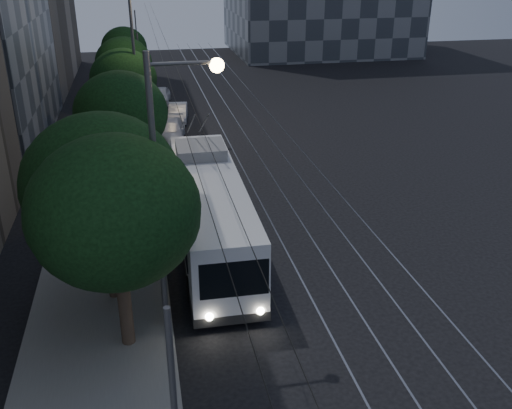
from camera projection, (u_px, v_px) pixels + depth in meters
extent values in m
plane|color=black|center=(294.00, 278.00, 22.95)|extent=(120.00, 120.00, 0.00)
cube|color=gray|center=(114.00, 141.00, 39.44)|extent=(5.00, 90.00, 0.15)
cube|color=gray|center=(225.00, 135.00, 40.90)|extent=(0.08, 90.00, 0.02)
cube|color=gray|center=(245.00, 134.00, 41.17)|extent=(0.08, 90.00, 0.02)
cube|color=gray|center=(266.00, 132.00, 41.45)|extent=(0.08, 90.00, 0.02)
cube|color=gray|center=(285.00, 131.00, 41.72)|extent=(0.08, 90.00, 0.02)
cylinder|color=black|center=(162.00, 58.00, 37.87)|extent=(0.02, 90.00, 0.02)
cylinder|color=black|center=(172.00, 57.00, 38.00)|extent=(0.02, 90.00, 0.02)
cylinder|color=#58595B|center=(147.00, 141.00, 29.71)|extent=(0.14, 0.14, 6.00)
cylinder|color=#58595B|center=(140.00, 70.00, 47.61)|extent=(0.14, 0.14, 6.00)
cylinder|color=#58595B|center=(137.00, 37.00, 65.51)|extent=(0.14, 0.14, 6.00)
cube|color=silver|center=(210.00, 211.00, 24.53)|extent=(2.82, 12.47, 2.95)
cube|color=black|center=(211.00, 238.00, 25.07)|extent=(2.86, 12.51, 0.36)
cube|color=black|center=(209.00, 203.00, 24.94)|extent=(2.84, 9.88, 1.09)
cube|color=black|center=(234.00, 279.00, 18.88)|extent=(2.34, 0.11, 1.35)
cube|color=black|center=(195.00, 159.00, 29.97)|extent=(2.14, 0.11, 1.04)
cube|color=#29F63F|center=(234.00, 254.00, 18.50)|extent=(1.66, 0.08, 0.33)
cube|color=gray|center=(201.00, 150.00, 26.61)|extent=(2.27, 2.31, 0.52)
sphere|color=white|center=(209.00, 317.00, 19.22)|extent=(0.27, 0.27, 0.27)
sphere|color=white|center=(260.00, 311.00, 19.54)|extent=(0.27, 0.27, 0.27)
cylinder|color=#58595B|center=(191.00, 125.00, 27.14)|extent=(0.06, 4.69, 2.24)
cylinder|color=#58595B|center=(204.00, 124.00, 27.26)|extent=(0.06, 4.69, 2.24)
cylinder|color=black|center=(192.00, 289.00, 21.27)|extent=(0.31, 1.04, 1.04)
cylinder|color=black|center=(258.00, 282.00, 21.74)|extent=(0.31, 1.04, 1.04)
cylinder|color=black|center=(178.00, 215.00, 27.28)|extent=(0.31, 1.04, 1.04)
cylinder|color=black|center=(230.00, 210.00, 27.75)|extent=(0.31, 1.04, 1.04)
cylinder|color=black|center=(175.00, 199.00, 29.06)|extent=(0.31, 1.04, 1.04)
cylinder|color=black|center=(224.00, 195.00, 29.53)|extent=(0.31, 1.04, 1.04)
imported|color=#B5BABE|center=(177.00, 169.00, 32.46)|extent=(3.94, 5.63, 1.43)
imported|color=silver|center=(173.00, 145.00, 36.69)|extent=(2.58, 4.08, 1.30)
imported|color=silver|center=(171.00, 131.00, 39.48)|extent=(2.45, 4.88, 1.36)
imported|color=silver|center=(178.00, 112.00, 44.12)|extent=(1.83, 4.09, 1.30)
imported|color=white|center=(161.00, 95.00, 49.26)|extent=(2.02, 4.04, 1.32)
cylinder|color=#33251C|center=(125.00, 308.00, 18.47)|extent=(0.44, 0.44, 2.96)
ellipsoid|color=black|center=(114.00, 212.00, 17.07)|extent=(5.23, 5.23, 4.71)
cylinder|color=#33251C|center=(112.00, 268.00, 21.13)|extent=(0.44, 0.44, 2.62)
ellipsoid|color=black|center=(102.00, 183.00, 19.76)|extent=(5.52, 5.52, 4.97)
cylinder|color=#33251C|center=(127.00, 171.00, 30.42)|extent=(0.44, 0.44, 2.68)
ellipsoid|color=black|center=(121.00, 113.00, 29.15)|extent=(4.79, 4.79, 4.31)
cylinder|color=#33251C|center=(127.00, 119.00, 40.70)|extent=(0.44, 0.44, 2.24)
ellipsoid|color=black|center=(124.00, 79.00, 39.55)|extent=(4.62, 4.62, 4.15)
cylinder|color=#33251C|center=(127.00, 100.00, 45.21)|extent=(0.44, 0.44, 2.57)
ellipsoid|color=black|center=(124.00, 63.00, 44.03)|extent=(4.34, 4.34, 3.90)
cylinder|color=#33251C|center=(127.00, 80.00, 51.49)|extent=(0.44, 0.44, 2.80)
ellipsoid|color=black|center=(124.00, 47.00, 50.31)|extent=(3.98, 3.98, 3.58)
cylinder|color=#58595B|center=(158.00, 205.00, 17.92)|extent=(0.20, 0.20, 9.51)
cylinder|color=#58595B|center=(184.00, 63.00, 16.33)|extent=(2.09, 0.12, 0.12)
sphere|color=#FFD28C|center=(217.00, 65.00, 16.55)|extent=(0.44, 0.44, 0.44)
cylinder|color=#58595B|center=(134.00, 56.00, 38.36)|extent=(0.20, 0.20, 11.21)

